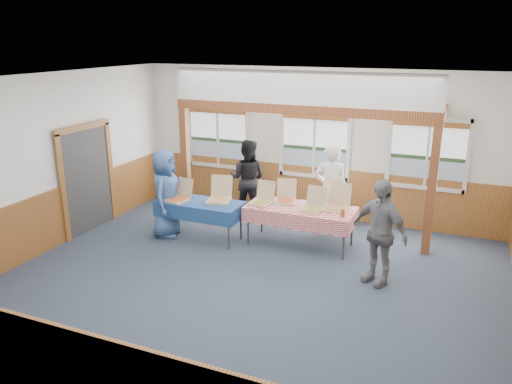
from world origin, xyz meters
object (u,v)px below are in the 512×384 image
woman_white (330,190)px  man_blue (165,193)px  table_right (300,210)px  person_grey (379,232)px  table_left (200,205)px  woman_black (248,178)px

woman_white → man_blue: bearing=4.6°
table_right → man_blue: man_blue is taller
man_blue → person_grey: man_blue is taller
woman_white → man_blue: (-2.95, -1.33, -0.05)m
table_left → man_blue: size_ratio=0.96×
woman_black → person_grey: (3.17, -2.07, 0.01)m
person_grey → table_left: bearing=-159.2°
woman_white → table_left: bearing=8.8°
table_right → woman_white: 0.89m
table_left → man_blue: bearing=-169.9°
table_left → person_grey: 3.54m
table_left → woman_white: bearing=29.8°
table_left → man_blue: (-0.70, -0.11, 0.18)m
person_grey → woman_white: bearing=154.8°
woman_white → man_blue: 3.24m
table_left → woman_white: size_ratio=0.92×
woman_black → person_grey: person_grey is taller
table_left → person_grey: (3.50, -0.51, 0.17)m
table_right → person_grey: person_grey is taller
woman_black → man_blue: size_ratio=0.98×
table_right → man_blue: size_ratio=1.21×
table_right → woman_black: 1.94m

